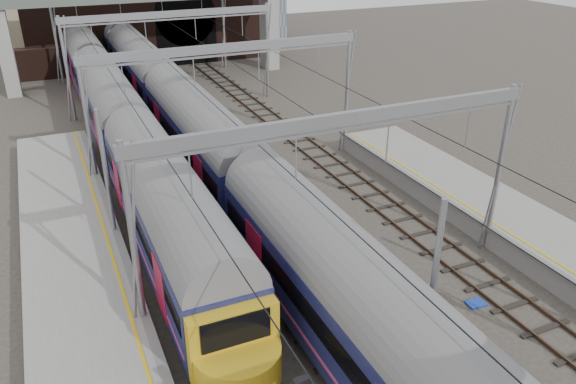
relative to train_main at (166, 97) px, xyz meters
name	(u,v)px	position (x,y,z in m)	size (l,w,h in m)	color
tracks	(274,216)	(2.00, -15.45, -2.65)	(14.40, 80.00, 0.22)	#4C3828
overhead_line	(230,68)	(2.00, -8.97, 3.90)	(16.80, 80.00, 8.00)	gray
retaining_wall	(150,24)	(3.40, 21.48, 1.66)	(28.00, 2.75, 9.00)	black
overbridge	(145,3)	(2.00, 15.55, 4.60)	(28.00, 3.00, 9.25)	gray
train_main	(166,97)	(0.00, 0.00, 0.00)	(3.10, 71.61, 5.23)	black
train_second	(95,75)	(-4.00, 8.64, -0.02)	(3.06, 70.76, 5.18)	black
equip_cover_c	(476,303)	(6.63, -25.90, -2.62)	(0.77, 0.54, 0.09)	#1639AA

